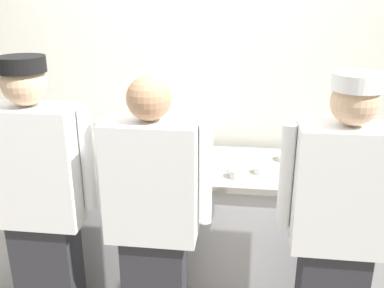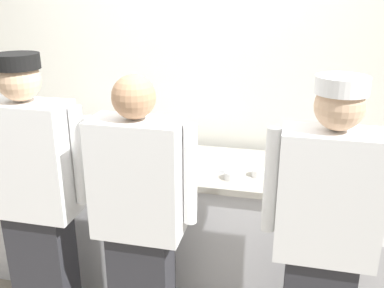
{
  "view_description": "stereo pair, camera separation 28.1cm",
  "coord_description": "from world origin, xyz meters",
  "px_view_note": "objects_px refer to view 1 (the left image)",
  "views": [
    {
      "loc": [
        0.38,
        -2.22,
        1.99
      ],
      "look_at": [
        0.04,
        0.4,
        1.03
      ],
      "focal_mm": 40.1,
      "sensor_mm": 36.0,
      "label": 1
    },
    {
      "loc": [
        0.65,
        -2.17,
        1.99
      ],
      "look_at": [
        0.04,
        0.4,
        1.03
      ],
      "focal_mm": 40.1,
      "sensor_mm": 36.0,
      "label": 2
    }
  ],
  "objects_px": {
    "sheet_tray": "(198,162)",
    "deli_cup": "(151,167)",
    "ramekin_green_sauce": "(111,155)",
    "squeeze_bottle_spare": "(311,158)",
    "chef_center": "(153,223)",
    "ramekin_red_sauce": "(285,157)",
    "chef_near_left": "(40,204)",
    "ramekin_orange_sauce": "(261,169)",
    "plate_stack_rear": "(359,170)",
    "ramekin_yellow_sauce": "(236,173)",
    "squeeze_bottle_secondary": "(96,151)",
    "mixing_bowl_steel": "(72,147)",
    "plate_stack_front": "(329,160)",
    "squeeze_bottle_primary": "(12,145)",
    "chef_far_right": "(338,229)"
  },
  "relations": [
    {
      "from": "ramekin_green_sauce",
      "to": "deli_cup",
      "type": "distance_m",
      "value": 0.39
    },
    {
      "from": "sheet_tray",
      "to": "deli_cup",
      "type": "xyz_separation_m",
      "value": [
        -0.27,
        -0.2,
        0.03
      ]
    },
    {
      "from": "mixing_bowl_steel",
      "to": "ramekin_orange_sauce",
      "type": "bearing_deg",
      "value": -6.62
    },
    {
      "from": "squeeze_bottle_primary",
      "to": "ramekin_orange_sauce",
      "type": "distance_m",
      "value": 1.65
    },
    {
      "from": "plate_stack_front",
      "to": "deli_cup",
      "type": "bearing_deg",
      "value": -164.59
    },
    {
      "from": "deli_cup",
      "to": "chef_far_right",
      "type": "bearing_deg",
      "value": -24.32
    },
    {
      "from": "ramekin_yellow_sauce",
      "to": "ramekin_orange_sauce",
      "type": "bearing_deg",
      "value": 28.08
    },
    {
      "from": "plate_stack_front",
      "to": "squeeze_bottle_secondary",
      "type": "xyz_separation_m",
      "value": [
        -1.49,
        -0.21,
        0.07
      ]
    },
    {
      "from": "plate_stack_rear",
      "to": "ramekin_orange_sauce",
      "type": "distance_m",
      "value": 0.59
    },
    {
      "from": "squeeze_bottle_primary",
      "to": "ramekin_green_sauce",
      "type": "xyz_separation_m",
      "value": [
        0.65,
        0.07,
        -0.06
      ]
    },
    {
      "from": "chef_near_left",
      "to": "deli_cup",
      "type": "xyz_separation_m",
      "value": [
        0.51,
        0.45,
        0.06
      ]
    },
    {
      "from": "chef_center",
      "to": "ramekin_orange_sauce",
      "type": "height_order",
      "value": "chef_center"
    },
    {
      "from": "squeeze_bottle_secondary",
      "to": "squeeze_bottle_spare",
      "type": "xyz_separation_m",
      "value": [
        1.35,
        0.06,
        -0.0
      ]
    },
    {
      "from": "ramekin_orange_sauce",
      "to": "squeeze_bottle_secondary",
      "type": "bearing_deg",
      "value": 179.74
    },
    {
      "from": "chef_near_left",
      "to": "squeeze_bottle_primary",
      "type": "relative_size",
      "value": 9.25
    },
    {
      "from": "sheet_tray",
      "to": "ramekin_orange_sauce",
      "type": "relative_size",
      "value": 5.19
    },
    {
      "from": "chef_near_left",
      "to": "mixing_bowl_steel",
      "type": "distance_m",
      "value": 0.69
    },
    {
      "from": "squeeze_bottle_primary",
      "to": "ramekin_red_sauce",
      "type": "distance_m",
      "value": 1.82
    },
    {
      "from": "chef_far_right",
      "to": "ramekin_yellow_sauce",
      "type": "bearing_deg",
      "value": 136.98
    },
    {
      "from": "plate_stack_rear",
      "to": "sheet_tray",
      "type": "relative_size",
      "value": 0.49
    },
    {
      "from": "chef_center",
      "to": "deli_cup",
      "type": "distance_m",
      "value": 0.5
    },
    {
      "from": "ramekin_green_sauce",
      "to": "squeeze_bottle_spare",
      "type": "bearing_deg",
      "value": -2.82
    },
    {
      "from": "ramekin_red_sauce",
      "to": "deli_cup",
      "type": "bearing_deg",
      "value": -158.63
    },
    {
      "from": "chef_near_left",
      "to": "deli_cup",
      "type": "distance_m",
      "value": 0.68
    },
    {
      "from": "ramekin_orange_sauce",
      "to": "ramekin_green_sauce",
      "type": "xyz_separation_m",
      "value": [
        -1.0,
        0.13,
        0.0
      ]
    },
    {
      "from": "ramekin_orange_sauce",
      "to": "ramekin_yellow_sauce",
      "type": "height_order",
      "value": "ramekin_yellow_sauce"
    },
    {
      "from": "plate_stack_rear",
      "to": "squeeze_bottle_secondary",
      "type": "height_order",
      "value": "squeeze_bottle_secondary"
    },
    {
      "from": "ramekin_green_sauce",
      "to": "deli_cup",
      "type": "relative_size",
      "value": 1.22
    },
    {
      "from": "chef_near_left",
      "to": "ramekin_yellow_sauce",
      "type": "height_order",
      "value": "chef_near_left"
    },
    {
      "from": "squeeze_bottle_spare",
      "to": "ramekin_yellow_sauce",
      "type": "bearing_deg",
      "value": -162.22
    },
    {
      "from": "squeeze_bottle_spare",
      "to": "ramekin_orange_sauce",
      "type": "xyz_separation_m",
      "value": [
        -0.3,
        -0.06,
        -0.07
      ]
    },
    {
      "from": "chef_far_right",
      "to": "ramekin_orange_sauce",
      "type": "bearing_deg",
      "value": 122.84
    },
    {
      "from": "chef_center",
      "to": "mixing_bowl_steel",
      "type": "relative_size",
      "value": 4.39
    },
    {
      "from": "chef_near_left",
      "to": "ramekin_yellow_sauce",
      "type": "xyz_separation_m",
      "value": [
        1.03,
        0.46,
        0.04
      ]
    },
    {
      "from": "plate_stack_rear",
      "to": "chef_far_right",
      "type": "bearing_deg",
      "value": -111.1
    },
    {
      "from": "squeeze_bottle_primary",
      "to": "plate_stack_front",
      "type": "bearing_deg",
      "value": 4.41
    },
    {
      "from": "plate_stack_front",
      "to": "deli_cup",
      "type": "relative_size",
      "value": 2.36
    },
    {
      "from": "ramekin_green_sauce",
      "to": "ramekin_yellow_sauce",
      "type": "distance_m",
      "value": 0.87
    },
    {
      "from": "sheet_tray",
      "to": "squeeze_bottle_secondary",
      "type": "distance_m",
      "value": 0.66
    },
    {
      "from": "sheet_tray",
      "to": "deli_cup",
      "type": "bearing_deg",
      "value": -143.08
    },
    {
      "from": "plate_stack_rear",
      "to": "ramekin_red_sauce",
      "type": "xyz_separation_m",
      "value": [
        -0.42,
        0.21,
        -0.02
      ]
    },
    {
      "from": "sheet_tray",
      "to": "squeeze_bottle_spare",
      "type": "xyz_separation_m",
      "value": [
        0.7,
        -0.05,
        0.08
      ]
    },
    {
      "from": "squeeze_bottle_primary",
      "to": "ramekin_green_sauce",
      "type": "distance_m",
      "value": 0.66
    },
    {
      "from": "chef_near_left",
      "to": "ramekin_yellow_sauce",
      "type": "bearing_deg",
      "value": 23.84
    },
    {
      "from": "squeeze_bottle_spare",
      "to": "ramekin_orange_sauce",
      "type": "bearing_deg",
      "value": -167.97
    },
    {
      "from": "plate_stack_rear",
      "to": "squeeze_bottle_spare",
      "type": "distance_m",
      "value": 0.29
    },
    {
      "from": "squeeze_bottle_secondary",
      "to": "squeeze_bottle_spare",
      "type": "relative_size",
      "value": 1.02
    },
    {
      "from": "squeeze_bottle_primary",
      "to": "deli_cup",
      "type": "distance_m",
      "value": 0.99
    },
    {
      "from": "plate_stack_front",
      "to": "squeeze_bottle_secondary",
      "type": "bearing_deg",
      "value": -171.95
    },
    {
      "from": "ramekin_red_sauce",
      "to": "chef_near_left",
      "type": "bearing_deg",
      "value": -150.14
    }
  ]
}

